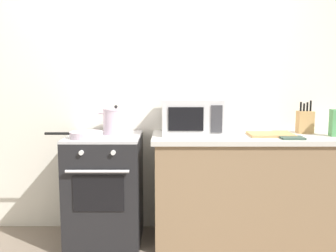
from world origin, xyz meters
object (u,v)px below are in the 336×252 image
frying_pan (86,135)px  pasta_box (336,123)px  stove (106,189)px  stock_pot (117,121)px  oven_mitt (293,138)px  microwave (193,117)px  cutting_board (271,134)px  knife_block (306,122)px

frying_pan → pasta_box: size_ratio=2.09×
stove → pasta_box: 1.99m
stove → stock_pot: (0.09, 0.10, 0.57)m
frying_pan → oven_mitt: (1.64, -0.05, -0.02)m
microwave → oven_mitt: size_ratio=2.78×
frying_pan → pasta_box: pasta_box is taller
cutting_board → oven_mitt: cutting_board is taller
stock_pot → frying_pan: stock_pot is taller
knife_block → oven_mitt: knife_block is taller
frying_pan → oven_mitt: 1.64m
stove → oven_mitt: 1.59m
frying_pan → pasta_box: 2.03m
microwave → cutting_board: microwave is taller
stove → pasta_box: size_ratio=4.18×
microwave → knife_block: size_ratio=1.78×
frying_pan → knife_block: (1.84, 0.25, 0.07)m
stock_pot → oven_mitt: stock_pot is taller
frying_pan → oven_mitt: frying_pan is taller
microwave → knife_block: microwave is taller
frying_pan → microwave: size_ratio=0.92×
oven_mitt → cutting_board: bearing=128.4°
pasta_box → oven_mitt: size_ratio=1.22×
oven_mitt → knife_block: bearing=55.6°
microwave → oven_mitt: (0.77, -0.24, -0.14)m
cutting_board → pasta_box: bearing=-3.3°
frying_pan → stove: bearing=41.2°
cutting_board → knife_block: size_ratio=1.28×
stove → cutting_board: 1.46m
pasta_box → oven_mitt: pasta_box is taller
cutting_board → knife_block: 0.37m
frying_pan → cutting_board: bearing=4.3°
stock_pot → cutting_board: (1.29, -0.10, -0.10)m
microwave → pasta_box: microwave is taller
microwave → pasta_box: bearing=-5.3°
microwave → knife_block: 0.98m
knife_block → oven_mitt: 0.38m
stove → microwave: (0.73, 0.08, 0.61)m
oven_mitt → pasta_box: bearing=18.3°
stock_pot → knife_block: knife_block is taller
microwave → knife_block: (0.98, 0.06, -0.05)m
cutting_board → stock_pot: bearing=175.4°
stove → knife_block: bearing=4.7°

